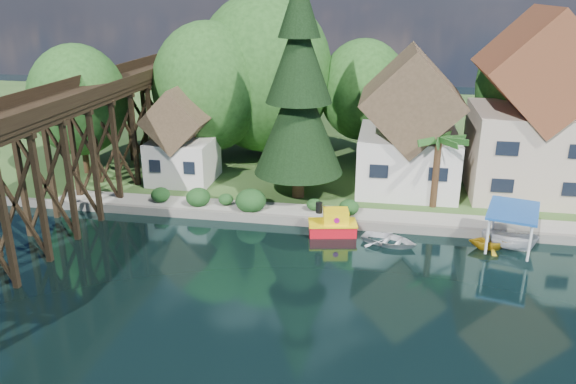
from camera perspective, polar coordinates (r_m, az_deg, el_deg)
name	(u,v)px	position (r m, az deg, el deg)	size (l,w,h in m)	color
ground	(283,281)	(31.95, -0.56, -9.05)	(140.00, 140.00, 0.00)	black
bank	(338,133)	(63.53, 5.12, 6.01)	(140.00, 52.00, 0.50)	#2C4A1D
seawall	(362,225)	(38.59, 7.50, -3.39)	(60.00, 0.40, 0.62)	slate
promenade	(392,217)	(39.69, 10.50, -2.53)	(50.00, 2.60, 0.06)	gray
trestle_bridge	(59,151)	(40.20, -22.20, 3.85)	(4.12, 44.18, 9.30)	black
house_left	(409,131)	(44.71, 12.19, 6.13)	(7.64, 8.64, 11.02)	silver
house_center	(532,117)	(46.17, 23.58, 6.97)	(8.65, 9.18, 13.89)	#B9A690
shed	(182,141)	(46.46, -10.71, 5.07)	(5.09, 5.40, 7.85)	silver
bg_trees	(339,89)	(49.57, 5.17, 10.36)	(49.90, 13.30, 10.57)	#382314
shrubs	(243,199)	(40.58, -4.54, -0.67)	(15.76, 2.47, 1.70)	#153B16
conifer	(299,94)	(40.87, 1.11, 9.91)	(6.63, 6.63, 16.32)	#382314
palm_tree	(439,142)	(40.86, 15.07, 4.97)	(5.19, 5.19, 5.61)	#382314
tugboat	(333,224)	(37.58, 4.61, -3.30)	(3.45, 2.30, 2.31)	red
boat_white_a	(389,239)	(36.72, 10.26, -4.70)	(2.54, 3.55, 0.74)	silver
boat_canopy	(510,232)	(37.77, 21.65, -3.82)	(3.88, 4.81, 2.71)	silver
boat_yellow	(489,239)	(37.59, 19.78, -4.55)	(2.15, 2.49, 1.31)	gold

